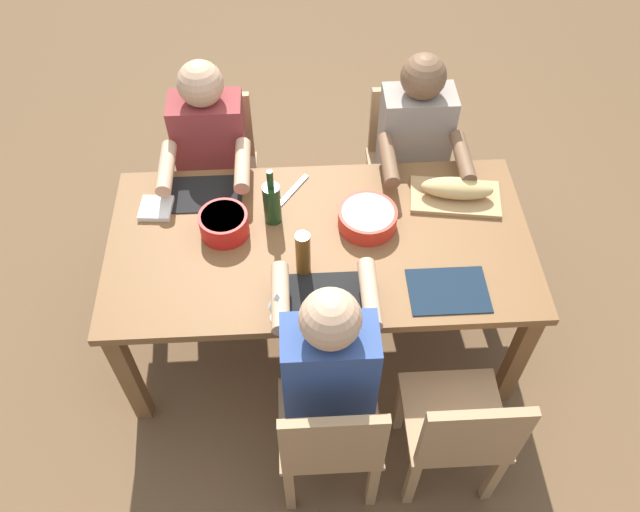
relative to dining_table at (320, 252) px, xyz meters
The scene contains 21 objects.
ground_plane 0.66m from the dining_table, ahead, with size 8.00×8.00×0.00m, color brown.
dining_table is the anchor object (origin of this frame).
chair_near_center 0.80m from the dining_table, 90.00° to the right, with size 0.40×0.40×0.85m.
diner_near_center 0.60m from the dining_table, 90.00° to the right, with size 0.41×0.53×1.20m.
chair_far_right 0.94m from the dining_table, 57.31° to the left, with size 0.40×0.40×0.85m.
diner_far_right 0.78m from the dining_table, 49.98° to the left, with size 0.41×0.53×1.20m.
chair_near_right 0.94m from the dining_table, 57.31° to the right, with size 0.40×0.40×0.85m.
chair_far_left 0.94m from the dining_table, 122.69° to the left, with size 0.40×0.40×0.85m.
diner_far_left 0.78m from the dining_table, 130.02° to the left, with size 0.41×0.53×1.20m.
serving_bowl_fruit 0.44m from the dining_table, behind, with size 0.21×0.21×0.11m.
serving_bowl_pasta 0.26m from the dining_table, 19.63° to the left, with size 0.26×0.26×0.08m.
cutting_board 0.66m from the dining_table, 18.84° to the left, with size 0.40×0.22×0.02m, color tan.
bread_loaf 0.67m from the dining_table, 18.84° to the left, with size 0.32×0.11×0.09m, color tan.
wine_bottle 0.30m from the dining_table, 147.24° to the left, with size 0.08×0.08×0.29m.
beer_bottle 0.26m from the dining_table, 115.17° to the right, with size 0.06×0.06×0.22m, color brown.
wine_glass 0.47m from the dining_table, 114.75° to the right, with size 0.08×0.08×0.17m.
placemat_near_center 0.31m from the dining_table, 90.00° to the right, with size 0.32×0.23×0.01m, color black.
placemat_near_right 0.59m from the dining_table, 30.73° to the right, with size 0.32×0.23×0.01m, color #142333.
placemat_far_left 0.59m from the dining_table, 149.27° to the left, with size 0.32×0.23×0.01m, color black.
carving_knife 0.33m from the dining_table, 109.87° to the left, with size 0.23×0.02×0.01m, color silver.
napkin_stack 0.75m from the dining_table, 163.61° to the left, with size 0.14×0.14×0.02m, color white.
Camera 1 is at (-0.09, -1.79, 2.85)m, focal length 36.33 mm.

